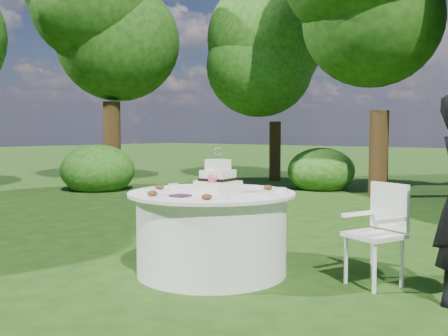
{
  "coord_description": "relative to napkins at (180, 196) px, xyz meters",
  "views": [
    {
      "loc": [
        3.14,
        -3.72,
        1.33
      ],
      "look_at": [
        0.15,
        0.0,
        1.0
      ],
      "focal_mm": 42.0,
      "sensor_mm": 36.0,
      "label": 1
    }
  ],
  "objects": [
    {
      "name": "votives",
      "position": [
        0.02,
        0.49,
        0.01
      ],
      "size": [
        1.17,
        0.97,
        0.04
      ],
      "color": "silver",
      "rests_on": "table"
    },
    {
      "name": "cake",
      "position": [
        0.02,
        0.48,
        0.1
      ],
      "size": [
        0.36,
        0.36,
        0.43
      ],
      "color": "silver",
      "rests_on": "table"
    },
    {
      "name": "table",
      "position": [
        -0.03,
        0.45,
        -0.39
      ],
      "size": [
        1.56,
        1.56,
        0.77
      ],
      "color": "white",
      "rests_on": "ground"
    },
    {
      "name": "petal_cups",
      "position": [
        -0.04,
        0.27,
        0.02
      ],
      "size": [
        0.95,
        1.13,
        0.05
      ],
      "color": "#562D16",
      "rests_on": "table"
    },
    {
      "name": "napkins",
      "position": [
        0.0,
        0.0,
        0.0
      ],
      "size": [
        0.14,
        0.14,
        0.02
      ],
      "primitive_type": "cube",
      "color": "#421C38",
      "rests_on": "table"
    },
    {
      "name": "chair",
      "position": [
        1.36,
        1.09,
        -0.26
      ],
      "size": [
        0.52,
        0.52,
        0.88
      ],
      "color": "silver",
      "rests_on": "ground"
    },
    {
      "name": "feather_plume",
      "position": [
        -0.27,
        0.04,
        -0.0
      ],
      "size": [
        0.48,
        0.07,
        0.01
      ],
      "primitive_type": "ellipsoid",
      "color": "silver",
      "rests_on": "table"
    },
    {
      "name": "ground",
      "position": [
        -0.03,
        0.45,
        -0.78
      ],
      "size": [
        80.0,
        80.0,
        0.0
      ],
      "primitive_type": "plane",
      "color": "#18390F",
      "rests_on": "ground"
    }
  ]
}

